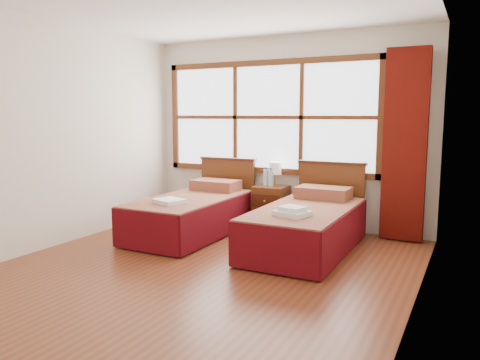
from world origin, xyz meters
The scene contains 14 objects.
floor centered at (0.00, 0.00, 0.00)m, with size 4.50×4.50×0.00m, color brown.
wall_back centered at (0.00, 2.25, 1.30)m, with size 4.00×4.00×0.00m, color silver.
wall_left centered at (-2.00, 0.00, 1.30)m, with size 4.50×4.50×0.00m, color silver.
wall_right centered at (2.00, 0.00, 1.30)m, with size 4.50×4.50×0.00m, color silver.
window centered at (-0.25, 2.21, 1.50)m, with size 3.16×0.06×1.56m.
curtain centered at (1.60, 2.11, 1.17)m, with size 0.50×0.16×2.30m, color #5B0F09.
bed_left centered at (-0.85, 1.20, 0.28)m, with size 0.95×1.97×0.92m.
bed_right centered at (0.70, 1.20, 0.29)m, with size 0.97×1.99×0.93m.
nightstand centered at (-0.10, 1.99, 0.29)m, with size 0.43×0.43×0.57m.
towels_left centered at (-0.85, 0.70, 0.52)m, with size 0.39×0.36×0.05m.
towels_right centered at (0.71, 0.69, 0.54)m, with size 0.39×0.36×0.10m.
lamp centered at (-0.07, 2.06, 0.80)m, with size 0.17×0.17×0.32m.
bottle_near centered at (-0.17, 1.99, 0.69)m, with size 0.07×0.07×0.26m.
bottle_far centered at (-0.10, 1.98, 0.69)m, with size 0.07×0.07×0.25m.
Camera 1 is at (2.40, -3.79, 1.54)m, focal length 35.00 mm.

